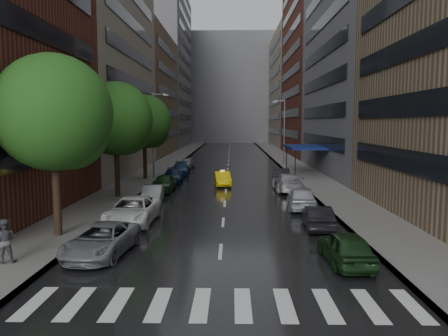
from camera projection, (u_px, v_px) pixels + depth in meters
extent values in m
plane|color=gray|center=(218.00, 283.00, 16.53)|extent=(220.00, 220.00, 0.00)
cube|color=black|center=(228.00, 162.00, 66.24)|extent=(14.00, 140.00, 0.01)
cube|color=gray|center=(169.00, 161.00, 66.40)|extent=(4.00, 140.00, 0.15)
cube|color=gray|center=(288.00, 162.00, 66.07)|extent=(4.00, 140.00, 0.15)
cube|color=silver|center=(35.00, 303.00, 14.65)|extent=(0.55, 2.80, 0.01)
cube|color=silver|center=(76.00, 303.00, 14.62)|extent=(0.55, 2.80, 0.01)
cube|color=silver|center=(117.00, 303.00, 14.60)|extent=(0.55, 2.80, 0.01)
cube|color=silver|center=(159.00, 304.00, 14.57)|extent=(0.55, 2.80, 0.01)
cube|color=silver|center=(201.00, 304.00, 14.55)|extent=(0.55, 2.80, 0.01)
cube|color=silver|center=(243.00, 304.00, 14.52)|extent=(0.55, 2.80, 0.01)
cube|color=silver|center=(285.00, 305.00, 14.50)|extent=(0.55, 2.80, 0.01)
cube|color=silver|center=(327.00, 305.00, 14.47)|extent=(0.55, 2.80, 0.01)
cube|color=silver|center=(370.00, 305.00, 14.45)|extent=(0.55, 2.80, 0.01)
cube|color=silver|center=(412.00, 306.00, 14.42)|extent=(0.55, 2.80, 0.01)
cube|color=gray|center=(99.00, 28.00, 50.81)|extent=(8.00, 28.00, 34.00)
cube|color=#937A5B|center=(147.00, 95.00, 79.28)|extent=(8.00, 28.00, 22.00)
cube|color=slate|center=(170.00, 70.00, 108.27)|extent=(8.00, 32.00, 38.00)
cube|color=slate|center=(356.00, 71.00, 50.79)|extent=(8.00, 28.00, 24.00)
cube|color=maroon|center=(313.00, 55.00, 78.00)|extent=(8.00, 28.00, 36.00)
cube|color=gray|center=(290.00, 90.00, 108.25)|extent=(8.00, 32.00, 28.00)
cube|color=slate|center=(230.00, 89.00, 132.18)|extent=(40.00, 14.00, 32.00)
cylinder|color=#382619|center=(57.00, 189.00, 22.68)|extent=(0.40, 0.40, 5.23)
sphere|color=#1E5116|center=(53.00, 113.00, 22.27)|extent=(5.98, 5.98, 5.98)
cylinder|color=#382619|center=(117.00, 167.00, 34.64)|extent=(0.40, 0.40, 5.07)
sphere|color=#1E5116|center=(116.00, 119.00, 34.24)|extent=(5.79, 5.79, 5.79)
cylinder|color=#382619|center=(145.00, 157.00, 45.70)|extent=(0.40, 0.40, 4.89)
sphere|color=#1E5116|center=(144.00, 121.00, 45.31)|extent=(5.59, 5.59, 5.59)
imported|color=yellow|center=(222.00, 179.00, 41.62)|extent=(1.85, 4.23, 1.35)
imported|color=gray|center=(102.00, 240.00, 19.86)|extent=(2.87, 5.32, 1.42)
imported|color=white|center=(133.00, 211.00, 26.03)|extent=(2.80, 5.76, 1.58)
imported|color=#A9AAAF|center=(153.00, 195.00, 32.57)|extent=(1.72, 4.15, 1.34)
imported|color=black|center=(164.00, 183.00, 38.08)|extent=(1.87, 4.44, 1.50)
imported|color=#0D1D3F|center=(173.00, 176.00, 43.55)|extent=(2.09, 4.75, 1.36)
imported|color=navy|center=(180.00, 169.00, 50.19)|extent=(2.09, 4.86, 1.39)
imported|color=gray|center=(187.00, 163.00, 57.28)|extent=(2.00, 4.31, 1.43)
imported|color=#183518|center=(346.00, 248.00, 18.61)|extent=(1.84, 4.31, 1.45)
imported|color=black|center=(317.00, 217.00, 24.81)|extent=(1.58, 4.13, 1.34)
imported|color=#B2B6BC|center=(302.00, 198.00, 30.42)|extent=(2.30, 4.87, 1.61)
imported|color=#A1A1A7|center=(287.00, 182.00, 38.18)|extent=(2.36, 5.59, 1.61)
imported|color=black|center=(281.00, 176.00, 43.42)|extent=(1.84, 4.61, 1.49)
imported|color=#4F4F54|center=(5.00, 241.00, 18.34)|extent=(1.06, 0.92, 1.87)
imported|color=black|center=(4.00, 224.00, 18.26)|extent=(0.96, 0.98, 0.88)
cylinder|color=gray|center=(153.00, 135.00, 46.01)|extent=(0.18, 0.18, 9.00)
cube|color=gray|center=(166.00, 95.00, 45.54)|extent=(0.50, 0.22, 0.16)
cylinder|color=gray|center=(284.00, 132.00, 60.64)|extent=(0.18, 0.18, 9.00)
cube|color=gray|center=(274.00, 102.00, 60.23)|extent=(0.50, 0.22, 0.16)
cube|color=navy|center=(305.00, 147.00, 50.84)|extent=(4.00, 8.00, 0.25)
cylinder|color=black|center=(295.00, 163.00, 47.24)|extent=(0.12, 0.12, 3.00)
cylinder|color=black|center=(287.00, 157.00, 54.80)|extent=(0.12, 0.12, 3.00)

